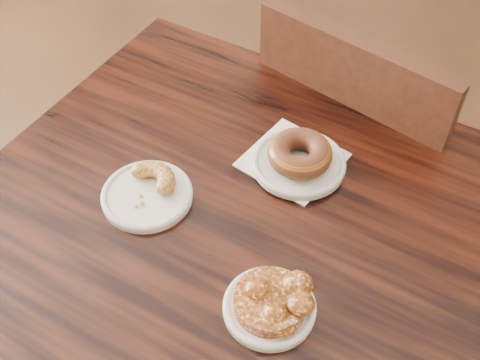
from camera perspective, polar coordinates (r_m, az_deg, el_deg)
The scene contains 10 objects.
floor at distance 1.82m, azimuth -8.42°, elevation -13.68°, with size 5.00×5.00×0.00m, color black.
cafe_table at distance 1.37m, azimuth -1.44°, elevation -13.83°, with size 0.94×0.94×0.75m, color black.
chair_far at distance 1.65m, azimuth 12.63°, elevation 3.05°, with size 0.49×0.49×0.90m, color black, non-canonical shape.
napkin at distance 1.16m, azimuth 5.01°, elevation 1.92°, with size 0.17×0.17×0.00m, color white.
plate_donut at distance 1.15m, azimuth 5.59°, elevation 1.58°, with size 0.18×0.18×0.01m, color silver.
plate_cruller at distance 1.10m, azimuth -8.80°, elevation -1.47°, with size 0.17×0.17×0.01m, color silver.
plate_fritter at distance 0.96m, azimuth 2.80°, elevation -11.99°, with size 0.15×0.15×0.01m, color white.
glazed_donut at distance 1.13m, azimuth 5.69°, elevation 2.54°, with size 0.12×0.12×0.04m, color #935715.
apple_fritter at distance 0.94m, azimuth 2.86°, elevation -11.25°, with size 0.16×0.16×0.04m, color #3F1E06, non-canonical shape.
cruller_fragment at distance 1.09m, azimuth -8.93°, elevation -0.76°, with size 0.11×0.11×0.03m, color brown, non-canonical shape.
Camera 1 is at (0.63, -0.61, 1.59)m, focal length 45.00 mm.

